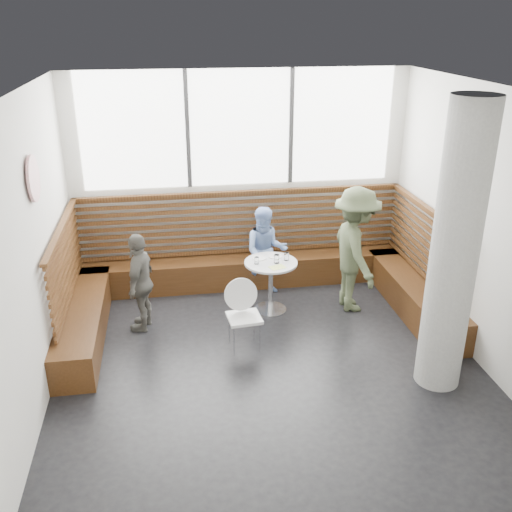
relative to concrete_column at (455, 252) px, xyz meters
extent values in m
cube|color=silver|center=(-1.85, 0.60, 0.00)|extent=(5.00, 5.00, 3.20)
cube|color=black|center=(-1.85, 0.60, -1.60)|extent=(5.00, 5.00, 0.01)
cube|color=white|center=(-1.85, 0.60, 1.60)|extent=(5.00, 5.00, 0.01)
cube|color=white|center=(-1.85, 3.08, 0.77)|extent=(4.50, 0.02, 1.65)
cube|color=#3F3F42|center=(-2.60, 3.06, 0.77)|extent=(0.06, 0.04, 1.65)
cube|color=#3F3F42|center=(-1.10, 3.06, 0.77)|extent=(0.06, 0.04, 1.65)
cube|color=#3B220E|center=(-1.85, 2.85, -1.38)|extent=(5.00, 0.50, 0.45)
cube|color=#3B220E|center=(-4.10, 1.85, -1.38)|extent=(0.50, 2.50, 0.45)
cube|color=#3B220E|center=(0.40, 1.85, -1.38)|extent=(0.50, 2.50, 0.45)
cube|color=#402410|center=(-1.85, 3.02, -0.65)|extent=(4.88, 0.08, 0.98)
cube|color=#402410|center=(-4.27, 1.85, -0.65)|extent=(0.08, 2.38, 0.98)
cube|color=#402410|center=(0.57, 1.85, -0.65)|extent=(0.08, 2.38, 0.98)
cylinder|color=gray|center=(0.00, 0.00, 0.00)|extent=(0.50, 0.50, 3.20)
cylinder|color=white|center=(-4.31, 1.00, 0.70)|extent=(0.03, 0.50, 0.50)
cylinder|color=silver|center=(-1.59, 1.94, -1.59)|extent=(0.46, 0.46, 0.03)
cylinder|color=silver|center=(-1.59, 1.94, -1.22)|extent=(0.07, 0.07, 0.72)
cylinder|color=#B7B7BA|center=(-1.59, 1.94, -0.86)|extent=(0.73, 0.73, 0.03)
cube|color=white|center=(-2.09, 1.02, -1.17)|extent=(0.40, 0.38, 0.04)
cylinder|color=white|center=(-2.09, 1.19, -0.93)|extent=(0.42, 0.10, 0.42)
cylinder|color=silver|center=(-2.25, 0.87, -1.39)|extent=(0.02, 0.02, 0.41)
cylinder|color=silver|center=(-1.93, 0.87, -1.39)|extent=(0.02, 0.02, 0.41)
cylinder|color=silver|center=(-2.25, 1.16, -1.39)|extent=(0.02, 0.02, 0.41)
cylinder|color=silver|center=(-1.93, 1.16, -1.39)|extent=(0.02, 0.02, 0.41)
imported|color=#4A5538|center=(-0.42, 1.86, -0.71)|extent=(0.69, 1.16, 1.77)
imported|color=#84A6E5|center=(-1.56, 2.54, -0.93)|extent=(0.70, 0.57, 1.33)
imported|color=#5F5E56|center=(-3.35, 1.75, -0.93)|extent=(0.53, 0.85, 1.34)
cylinder|color=white|center=(-1.73, 2.08, -0.84)|extent=(0.19, 0.19, 0.01)
cylinder|color=white|center=(-1.50, 2.11, -0.84)|extent=(0.19, 0.19, 0.01)
cylinder|color=white|center=(-1.79, 1.90, -0.80)|extent=(0.06, 0.06, 0.10)
cylinder|color=white|center=(-1.52, 1.90, -0.79)|extent=(0.08, 0.08, 0.12)
cylinder|color=white|center=(-1.37, 1.97, -0.79)|extent=(0.07, 0.07, 0.11)
cube|color=#A5C64C|center=(-1.54, 1.75, -0.85)|extent=(0.25, 0.21, 0.00)
camera|label=1|loc=(-2.91, -5.10, 2.29)|focal=40.00mm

